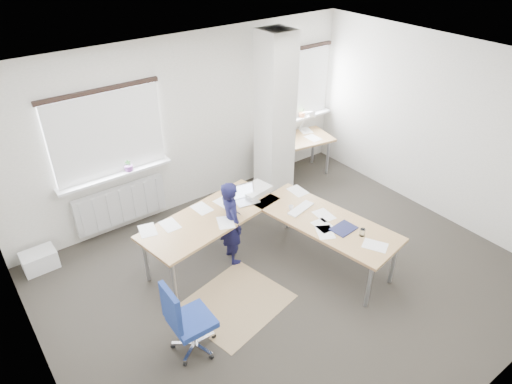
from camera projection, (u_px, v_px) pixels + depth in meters
ground at (288, 280)px, 6.19m from camera, size 6.00×6.00×0.00m
room_shell at (281, 148)px, 5.66m from camera, size 6.04×5.04×2.82m
floor_mat at (236, 303)px, 5.82m from camera, size 1.44×1.29×0.01m
white_crate at (40, 260)px, 6.32m from camera, size 0.45×0.32×0.27m
desk_main at (270, 219)px, 6.19m from camera, size 2.82×2.63×0.96m
desk_side at (294, 142)px, 8.27m from camera, size 1.50×0.93×1.22m
task_chair at (190, 333)px, 5.06m from camera, size 0.55×0.54×1.01m
person at (231, 223)px, 6.23m from camera, size 0.38×0.51×1.26m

